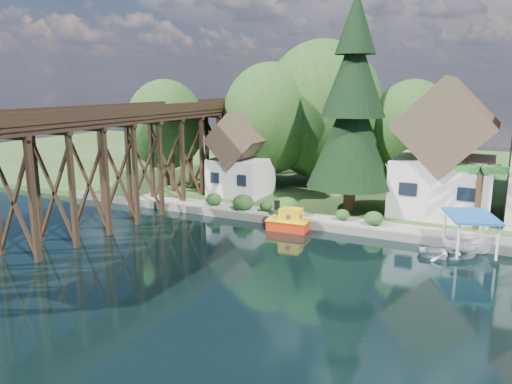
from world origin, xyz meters
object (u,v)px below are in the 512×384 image
Objects in this scene: conifer at (353,109)px; boat_canopy at (469,237)px; house_left at (445,156)px; shed at (241,160)px; tugboat at (289,221)px; palm_tree at (481,171)px; trestle_bridge at (134,153)px; boat_white_a at (449,251)px.

boat_canopy is at bearing -30.47° from conifer.
boat_canopy is at bearing -72.91° from house_left.
tugboat is (8.10, -7.54, -3.15)m from shed.
tugboat is at bearing -42.95° from shed.
house_left is 14.13m from tugboat.
house_left reaches higher than palm_tree.
trestle_bridge is 11.93× the size of boat_white_a.
conifer is at bearing 62.87° from tugboat.
conifer is at bearing 149.53° from boat_canopy.
trestle_bridge is at bearing -165.80° from palm_tree.
shed reaches higher than palm_tree.
conifer reaches higher than palm_tree.
house_left is at bearing -6.93° from boat_white_a.
conifer is 10.54m from tugboat.
trestle_bridge reaches higher than shed.
trestle_bridge reaches higher than boat_canopy.
trestle_bridge reaches higher than palm_tree.
tugboat is at bearing 7.78° from trestle_bridge.
shed is at bearing 160.43° from boat_canopy.
house_left is 1.40× the size of shed.
house_left is 2.98× the size of boat_white_a.
palm_tree is at bearing -28.84° from boat_white_a.
boat_white_a is (1.63, -9.97, -4.75)m from house_left.
palm_tree is (20.91, -2.77, 1.01)m from shed.
tugboat is at bearing -159.58° from palm_tree.
boat_white_a is at bearing -80.71° from house_left.
trestle_bridge is 9.20× the size of boat_canopy.
shed is 11.50m from tugboat.
palm_tree is 1.34× the size of boat_white_a.
shed is 1.58× the size of palm_tree.
trestle_bridge is 8.89× the size of palm_tree.
tugboat is (13.10, 1.79, -4.67)m from trestle_bridge.
tugboat is (-9.90, -9.04, -4.46)m from house_left.
tugboat is (-12.81, -4.77, -4.15)m from palm_tree.
house_left is at bearing 25.21° from trestle_bridge.
house_left is 3.40× the size of tugboat.
conifer reaches higher than trestle_bridge.
palm_tree is 5.90m from boat_canopy.
house_left is (23.00, 10.83, -0.21)m from trestle_bridge.
tugboat is at bearing 69.16° from boat_white_a.
conifer is 10.69m from palm_tree.
trestle_bridge reaches higher than tugboat.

